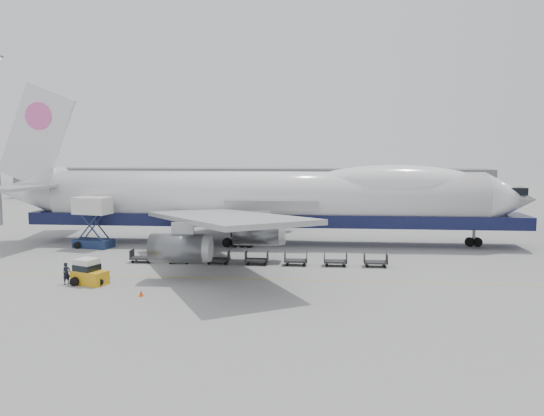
# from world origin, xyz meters

# --- Properties ---
(ground) EXTENTS (260.00, 260.00, 0.00)m
(ground) POSITION_xyz_m (0.00, 0.00, 0.00)
(ground) COLOR gray
(ground) RESTS_ON ground
(apron_line) EXTENTS (60.00, 0.15, 0.01)m
(apron_line) POSITION_xyz_m (0.00, -6.00, 0.01)
(apron_line) COLOR gold
(apron_line) RESTS_ON ground
(hangar) EXTENTS (110.00, 8.00, 7.00)m
(hangar) POSITION_xyz_m (-10.00, 70.00, 3.50)
(hangar) COLOR slate
(hangar) RESTS_ON ground
(airliner) EXTENTS (67.00, 55.30, 19.98)m
(airliner) POSITION_xyz_m (0.64, 12.00, 5.62)
(airliner) COLOR white
(airliner) RESTS_ON ground
(catering_truck) EXTENTS (4.86, 3.77, 5.99)m
(catering_truck) POSITION_xyz_m (-20.09, 7.49, 3.43)
(catering_truck) COLOR navy
(catering_truck) RESTS_ON ground
(baggage_tug) EXTENTS (3.40, 2.63, 2.20)m
(baggage_tug) POSITION_xyz_m (-13.40, -8.94, 0.98)
(baggage_tug) COLOR gold
(baggage_tug) RESTS_ON ground
(ground_worker) EXTENTS (0.75, 0.83, 1.90)m
(ground_worker) POSITION_xyz_m (-15.28, -9.19, 0.95)
(ground_worker) COLOR black
(ground_worker) RESTS_ON ground
(traffic_cone) EXTENTS (0.36, 0.36, 0.53)m
(traffic_cone) POSITION_xyz_m (-7.60, -12.30, 0.25)
(traffic_cone) COLOR #FF440D
(traffic_cone) RESTS_ON ground
(dolly_0) EXTENTS (2.30, 1.35, 1.30)m
(dolly_0) POSITION_xyz_m (-11.65, 0.01, 0.53)
(dolly_0) COLOR #2D2D30
(dolly_0) RESTS_ON ground
(dolly_1) EXTENTS (2.30, 1.35, 1.30)m
(dolly_1) POSITION_xyz_m (-7.68, 0.01, 0.53)
(dolly_1) COLOR #2D2D30
(dolly_1) RESTS_ON ground
(dolly_2) EXTENTS (2.30, 1.35, 1.30)m
(dolly_2) POSITION_xyz_m (-3.72, 0.01, 0.53)
(dolly_2) COLOR #2D2D30
(dolly_2) RESTS_ON ground
(dolly_3) EXTENTS (2.30, 1.35, 1.30)m
(dolly_3) POSITION_xyz_m (0.25, 0.01, 0.53)
(dolly_3) COLOR #2D2D30
(dolly_3) RESTS_ON ground
(dolly_4) EXTENTS (2.30, 1.35, 1.30)m
(dolly_4) POSITION_xyz_m (4.21, 0.01, 0.53)
(dolly_4) COLOR #2D2D30
(dolly_4) RESTS_ON ground
(dolly_5) EXTENTS (2.30, 1.35, 1.30)m
(dolly_5) POSITION_xyz_m (8.18, 0.01, 0.53)
(dolly_5) COLOR #2D2D30
(dolly_5) RESTS_ON ground
(dolly_6) EXTENTS (2.30, 1.35, 1.30)m
(dolly_6) POSITION_xyz_m (12.15, 0.01, 0.53)
(dolly_6) COLOR #2D2D30
(dolly_6) RESTS_ON ground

